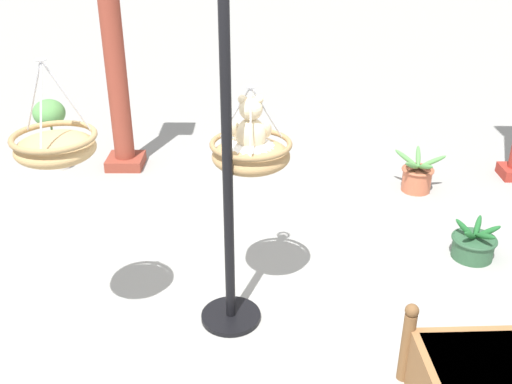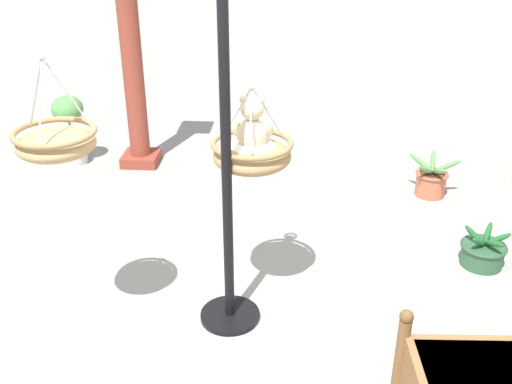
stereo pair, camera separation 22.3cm
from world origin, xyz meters
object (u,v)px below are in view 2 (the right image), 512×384
Objects in this scene: hanging_basket_with_teddy at (252,154)px; potted_plant_fern_front at (483,252)px; greenhouse_pillar_left at (132,56)px; teddy_bear at (252,128)px; display_pole_central at (228,226)px; potted_plant_tall_leafy at (431,180)px; hanging_basket_left_high at (56,142)px; potted_plant_conical_shrub at (70,125)px.

hanging_basket_with_teddy is 1.47× the size of potted_plant_fern_front.
greenhouse_pillar_left reaches higher than potted_plant_fern_front.
teddy_bear is at bearing -59.15° from greenhouse_pillar_left.
display_pole_central is 4.41× the size of potted_plant_tall_leafy.
hanging_basket_left_high reaches higher than teddy_bear.
display_pole_central is 3.48m from potted_plant_conical_shrub.
display_pole_central is at bearing -120.96° from hanging_basket_with_teddy.
display_pole_central reaches higher than potted_plant_conical_shrub.
hanging_basket_with_teddy is at bearing 22.42° from hanging_basket_left_high.
greenhouse_pillar_left is at bearing 150.56° from potted_plant_fern_front.
hanging_basket_with_teddy is 0.18m from teddy_bear.
hanging_basket_with_teddy is at bearing -47.49° from potted_plant_conical_shrub.
hanging_basket_left_high is 3.52m from potted_plant_fern_front.
greenhouse_pillar_left is 4.06m from potted_plant_fern_front.
hanging_basket_left_high is 0.78× the size of potted_plant_conical_shrub.
hanging_basket_left_high is 1.55× the size of potted_plant_fern_front.
greenhouse_pillar_left is at bearing 115.85° from display_pole_central.
potted_plant_fern_front is 0.71× the size of potted_plant_tall_leafy.
potted_plant_fern_front is (1.91, 0.60, -1.10)m from hanging_basket_with_teddy.
potted_plant_fern_front is at bearing 16.84° from teddy_bear.
display_pole_central reaches higher than hanging_basket_with_teddy.
potted_plant_fern_front is (2.06, 0.85, -0.66)m from display_pole_central.
hanging_basket_left_high is at bearing -156.69° from teddy_bear.
teddy_bear reaches higher than potted_plant_fern_front.
potted_plant_conical_shrub is (-2.28, 2.46, -0.94)m from teddy_bear.
greenhouse_pillar_left is at bearing 96.18° from hanging_basket_left_high.
potted_plant_conical_shrub is at bearing 132.76° from teddy_bear.
potted_plant_tall_leafy is at bearing 39.46° from hanging_basket_left_high.
display_pole_central is 0.52m from hanging_basket_with_teddy.
greenhouse_pillar_left reaches higher than hanging_basket_with_teddy.
greenhouse_pillar_left is at bearing 120.85° from teddy_bear.
teddy_bear is (0.15, 0.27, 0.62)m from display_pole_central.
greenhouse_pillar_left reaches higher than potted_plant_tall_leafy.
potted_plant_tall_leafy is 0.70× the size of potted_plant_conical_shrub.
hanging_basket_with_teddy is at bearing 59.04° from display_pole_central.
display_pole_central is 0.96× the size of greenhouse_pillar_left.
hanging_basket_with_teddy is (0.15, 0.25, 0.44)m from display_pole_central.
potted_plant_conical_shrub reaches higher than potted_plant_tall_leafy.
hanging_basket_with_teddy reaches higher than potted_plant_conical_shrub.
teddy_bear is (-0.00, 0.02, 0.18)m from hanging_basket_with_teddy.
potted_plant_tall_leafy is (3.22, -0.62, -1.09)m from greenhouse_pillar_left.
hanging_basket_with_teddy reaches higher than potted_plant_fern_front.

